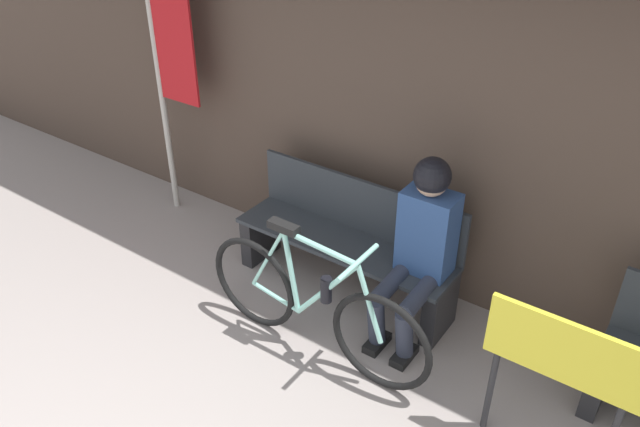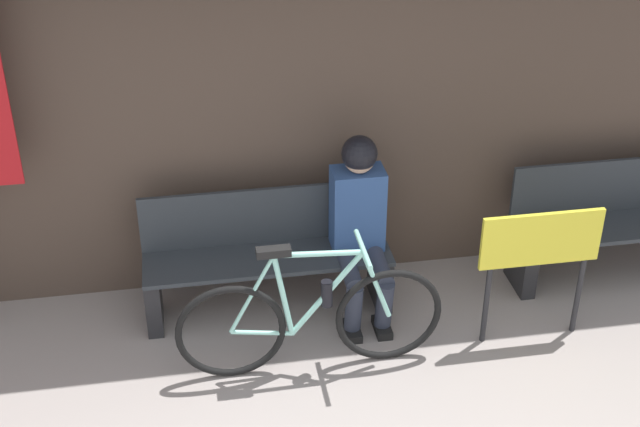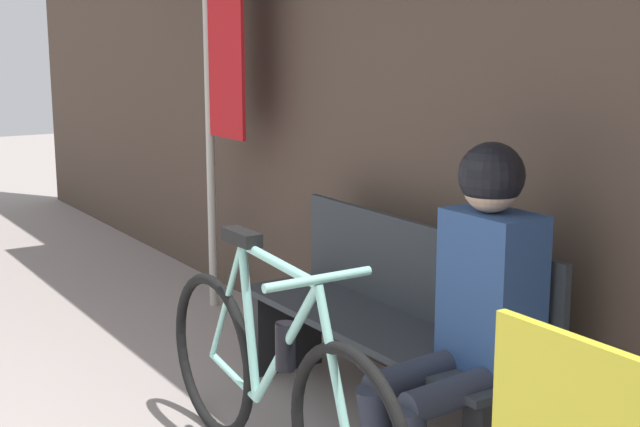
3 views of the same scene
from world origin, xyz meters
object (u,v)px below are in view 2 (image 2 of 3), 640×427
park_bench_far (622,225)px  bicycle (311,319)px  signboard (540,249)px  park_bench_near (267,258)px  person_seated (360,217)px

park_bench_far → bicycle: bearing=-163.9°
bicycle → signboard: 1.47m
park_bench_near → signboard: (1.63, -0.60, 0.28)m
person_seated → park_bench_far: person_seated is taller
person_seated → park_bench_far: bearing=3.1°
signboard → park_bench_near: bearing=159.7°
park_bench_near → park_bench_far: size_ratio=1.03×
bicycle → signboard: signboard is taller
bicycle → person_seated: (0.41, 0.57, 0.34)m
bicycle → park_bench_far: bearing=16.1°
person_seated → signboard: (1.03, -0.50, -0.04)m
bicycle → park_bench_far: size_ratio=1.04×
park_bench_near → park_bench_far: same height
signboard → bicycle: bearing=-177.3°
bicycle → park_bench_far: bicycle is taller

